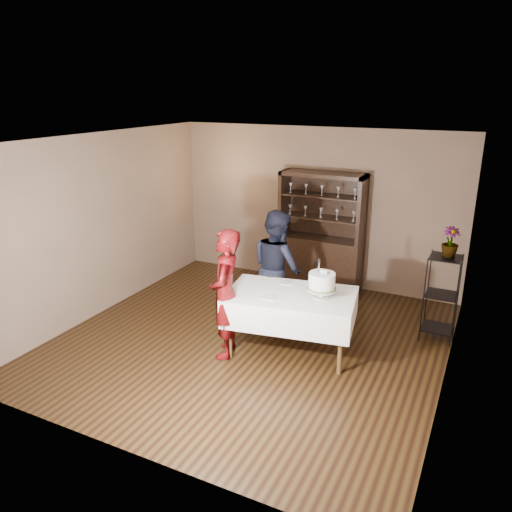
{
  "coord_description": "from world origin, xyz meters",
  "views": [
    {
      "loc": [
        2.76,
        -5.48,
        3.3
      ],
      "look_at": [
        0.03,
        0.1,
        1.2
      ],
      "focal_mm": 35.0,
      "sensor_mm": 36.0,
      "label": 1
    }
  ],
  "objects_px": {
    "cake": "(322,282)",
    "potted_plant": "(450,242)",
    "man": "(277,267)",
    "cake_table": "(291,307)",
    "plant_etagere": "(441,294)",
    "woman": "(225,294)",
    "china_hutch": "(320,251)"
  },
  "relations": [
    {
      "from": "china_hutch",
      "to": "plant_etagere",
      "type": "distance_m",
      "value": 2.33
    },
    {
      "from": "cake",
      "to": "potted_plant",
      "type": "distance_m",
      "value": 1.84
    },
    {
      "from": "china_hutch",
      "to": "plant_etagere",
      "type": "height_order",
      "value": "china_hutch"
    },
    {
      "from": "plant_etagere",
      "to": "man",
      "type": "relative_size",
      "value": 0.71
    },
    {
      "from": "cake_table",
      "to": "man",
      "type": "height_order",
      "value": "man"
    },
    {
      "from": "plant_etagere",
      "to": "cake_table",
      "type": "height_order",
      "value": "plant_etagere"
    },
    {
      "from": "cake_table",
      "to": "potted_plant",
      "type": "height_order",
      "value": "potted_plant"
    },
    {
      "from": "potted_plant",
      "to": "china_hutch",
      "type": "bearing_deg",
      "value": 154.43
    },
    {
      "from": "plant_etagere",
      "to": "china_hutch",
      "type": "bearing_deg",
      "value": 153.17
    },
    {
      "from": "china_hutch",
      "to": "potted_plant",
      "type": "xyz_separation_m",
      "value": [
        2.11,
        -1.01,
        0.72
      ]
    },
    {
      "from": "china_hutch",
      "to": "cake_table",
      "type": "height_order",
      "value": "china_hutch"
    },
    {
      "from": "plant_etagere",
      "to": "potted_plant",
      "type": "distance_m",
      "value": 0.74
    },
    {
      "from": "man",
      "to": "cake",
      "type": "height_order",
      "value": "man"
    },
    {
      "from": "cake_table",
      "to": "potted_plant",
      "type": "relative_size",
      "value": 4.45
    },
    {
      "from": "china_hutch",
      "to": "potted_plant",
      "type": "bearing_deg",
      "value": -25.57
    },
    {
      "from": "cake",
      "to": "man",
      "type": "bearing_deg",
      "value": 143.41
    },
    {
      "from": "man",
      "to": "potted_plant",
      "type": "xyz_separation_m",
      "value": [
        2.23,
        0.54,
        0.54
      ]
    },
    {
      "from": "woman",
      "to": "man",
      "type": "height_order",
      "value": "man"
    },
    {
      "from": "cake",
      "to": "potted_plant",
      "type": "relative_size",
      "value": 1.28
    },
    {
      "from": "woman",
      "to": "potted_plant",
      "type": "xyz_separation_m",
      "value": [
        2.44,
        1.7,
        0.54
      ]
    },
    {
      "from": "man",
      "to": "potted_plant",
      "type": "height_order",
      "value": "man"
    },
    {
      "from": "woman",
      "to": "cake",
      "type": "bearing_deg",
      "value": 94.61
    },
    {
      "from": "cake_table",
      "to": "cake",
      "type": "xyz_separation_m",
      "value": [
        0.38,
        0.05,
        0.39
      ]
    },
    {
      "from": "man",
      "to": "china_hutch",
      "type": "bearing_deg",
      "value": -58.05
    },
    {
      "from": "plant_etagere",
      "to": "woman",
      "type": "relative_size",
      "value": 0.71
    },
    {
      "from": "plant_etagere",
      "to": "potted_plant",
      "type": "xyz_separation_m",
      "value": [
        0.03,
        0.04,
        0.73
      ]
    },
    {
      "from": "cake",
      "to": "potted_plant",
      "type": "bearing_deg",
      "value": 42.06
    },
    {
      "from": "man",
      "to": "plant_etagere",
      "type": "bearing_deg",
      "value": -130.64
    },
    {
      "from": "plant_etagere",
      "to": "potted_plant",
      "type": "height_order",
      "value": "potted_plant"
    },
    {
      "from": "cake",
      "to": "cake_table",
      "type": "bearing_deg",
      "value": -172.31
    },
    {
      "from": "woman",
      "to": "plant_etagere",
      "type": "bearing_deg",
      "value": 104.97
    },
    {
      "from": "cake_table",
      "to": "woman",
      "type": "relative_size",
      "value": 1.05
    }
  ]
}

